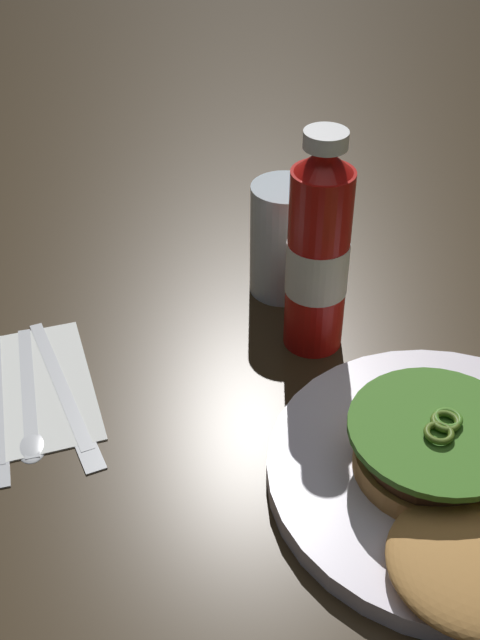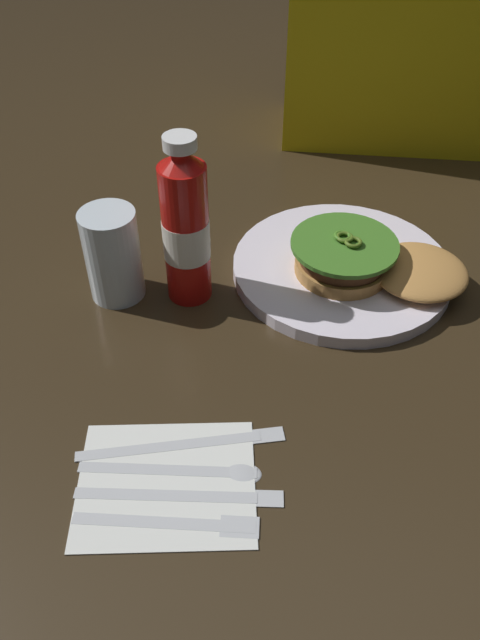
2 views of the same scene
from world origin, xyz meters
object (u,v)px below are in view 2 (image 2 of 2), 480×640
at_px(burger_sandwich, 371,262).
at_px(fork_utensil, 183,522).
at_px(napkin, 166,482).
at_px(diner_person, 407,4).
at_px(water_glass, 113,255).
at_px(steak_knife, 192,494).
at_px(ketchup_bottle, 186,229).
at_px(dinner_plate, 341,268).
at_px(spoon_utensil, 196,469).
at_px(butter_knife, 195,441).

xyz_separation_m(burger_sandwich, fork_utensil, (-0.18, -0.37, -0.03)).
relative_size(napkin, diner_person, 0.32).
distance_m(napkin, diner_person, 0.85).
distance_m(water_glass, fork_utensil, 0.35).
relative_size(fork_utensil, steak_knife, 0.87).
relative_size(napkin, fork_utensil, 0.99).
distance_m(ketchup_bottle, water_glass, 0.10).
xyz_separation_m(dinner_plate, water_glass, (-0.29, -0.07, 0.05)).
distance_m(napkin, spoon_utensil, 0.03).
height_order(water_glass, steak_knife, water_glass).
bearing_deg(steak_knife, fork_utensil, -96.96).
relative_size(napkin, butter_knife, 0.81).
distance_m(water_glass, diner_person, 0.65).
relative_size(dinner_plate, napkin, 1.70).
bearing_deg(spoon_utensil, fork_utensil, -92.52).
bearing_deg(burger_sandwich, ketchup_bottle, -169.37).
xyz_separation_m(napkin, butter_knife, (0.02, 0.05, 0.00)).
height_order(burger_sandwich, steak_knife, burger_sandwich).
bearing_deg(butter_knife, napkin, -112.21).
bearing_deg(diner_person, butter_knife, -107.78).
relative_size(water_glass, butter_knife, 0.57).
height_order(ketchup_bottle, fork_utensil, ketchup_bottle).
distance_m(fork_utensil, steak_knife, 0.03).
xyz_separation_m(ketchup_bottle, spoon_utensil, (0.05, -0.27, -0.10)).
distance_m(ketchup_bottle, napkin, 0.31).
height_order(steak_knife, spoon_utensil, same).
distance_m(dinner_plate, ketchup_bottle, 0.23).
xyz_separation_m(dinner_plate, ketchup_bottle, (-0.20, -0.06, 0.09)).
height_order(water_glass, butter_knife, water_glass).
bearing_deg(burger_sandwich, fork_utensil, -116.04).
distance_m(dinner_plate, burger_sandwich, 0.05).
xyz_separation_m(burger_sandwich, diner_person, (0.05, 0.45, 0.18)).
bearing_deg(butter_knife, ketchup_bottle, 100.90).
distance_m(dinner_plate, butter_knife, 0.34).
height_order(burger_sandwich, water_glass, water_glass).
bearing_deg(butter_knife, diner_person, 72.22).
bearing_deg(water_glass, dinner_plate, 13.98).
height_order(ketchup_bottle, steak_knife, ketchup_bottle).
xyz_separation_m(dinner_plate, diner_person, (0.09, 0.44, 0.21)).
distance_m(napkin, steak_knife, 0.03).
relative_size(burger_sandwich, napkin, 1.33).
height_order(fork_utensil, steak_knife, same).
relative_size(fork_utensil, diner_person, 0.33).
height_order(burger_sandwich, butter_knife, burger_sandwich).
bearing_deg(spoon_utensil, butter_knife, 101.21).
bearing_deg(burger_sandwich, dinner_plate, 151.57).
xyz_separation_m(butter_knife, diner_person, (0.24, 0.74, 0.22)).
bearing_deg(spoon_utensil, diner_person, 73.38).
xyz_separation_m(ketchup_bottle, napkin, (0.03, -0.29, -0.10)).
bearing_deg(napkin, butter_knife, 67.79).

